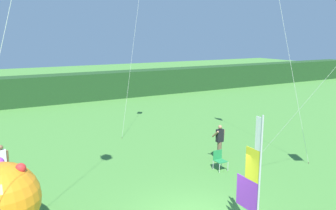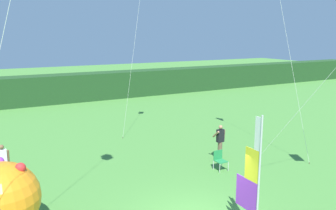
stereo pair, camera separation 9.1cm
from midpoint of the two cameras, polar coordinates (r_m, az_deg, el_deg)
name	(u,v)px [view 1 (the left image)]	position (r m, az deg, el deg)	size (l,w,h in m)	color
distant_treeline	(51,89)	(33.29, -18.65, 2.47)	(80.00, 2.40, 2.52)	#1E421E
banner_flag	(253,177)	(11.20, 13.40, -11.38)	(0.06, 1.03, 3.86)	#B7B7BC
person_near_banner	(220,141)	(17.48, 8.26, -5.87)	(0.55, 0.48, 1.79)	brown
person_mid_field	(2,162)	(16.63, -25.58, -8.32)	(0.55, 0.48, 1.56)	brown
inflatable_balloon	(2,199)	(12.26, -25.59, -13.67)	(2.31, 2.31, 2.33)	orange
folding_chair	(219,159)	(16.42, 8.20, -8.67)	(0.51, 0.51, 0.89)	#BCBCC1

